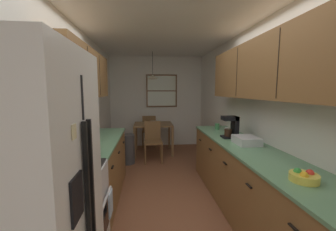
# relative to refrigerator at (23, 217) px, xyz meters

# --- Properties ---
(ground_plane) EXTENTS (12.00, 12.00, 0.00)m
(ground_plane) POSITION_rel_refrigerator_xyz_m (0.96, 2.21, -0.92)
(ground_plane) COLOR brown
(wall_left) EXTENTS (0.10, 9.00, 2.55)m
(wall_left) POSITION_rel_refrigerator_xyz_m (-0.39, 2.21, 0.36)
(wall_left) COLOR white
(wall_left) RESTS_ON ground
(wall_right) EXTENTS (0.10, 9.00, 2.55)m
(wall_right) POSITION_rel_refrigerator_xyz_m (2.31, 2.21, 0.36)
(wall_right) COLOR white
(wall_right) RESTS_ON ground
(wall_back) EXTENTS (4.40, 0.10, 2.55)m
(wall_back) POSITION_rel_refrigerator_xyz_m (0.96, 4.86, 0.36)
(wall_back) COLOR white
(wall_back) RESTS_ON ground
(ceiling_slab) EXTENTS (4.40, 9.00, 0.08)m
(ceiling_slab) POSITION_rel_refrigerator_xyz_m (0.96, 2.21, 1.67)
(ceiling_slab) COLOR white
(refrigerator) EXTENTS (0.72, 0.76, 1.83)m
(refrigerator) POSITION_rel_refrigerator_xyz_m (0.00, 0.00, 0.00)
(refrigerator) COLOR white
(refrigerator) RESTS_ON ground
(stove_range) EXTENTS (0.66, 0.59, 1.10)m
(stove_range) POSITION_rel_refrigerator_xyz_m (-0.04, 0.69, -0.44)
(stove_range) COLOR silver
(stove_range) RESTS_ON ground
(microwave_over_range) EXTENTS (0.39, 0.56, 0.33)m
(microwave_over_range) POSITION_rel_refrigerator_xyz_m (-0.15, 0.69, 0.73)
(microwave_over_range) COLOR black
(counter_left) EXTENTS (0.64, 1.79, 0.90)m
(counter_left) POSITION_rel_refrigerator_xyz_m (-0.04, 1.88, -0.47)
(counter_left) COLOR brown
(counter_left) RESTS_ON ground
(upper_cabinets_left) EXTENTS (0.33, 1.87, 0.66)m
(upper_cabinets_left) POSITION_rel_refrigerator_xyz_m (-0.18, 1.83, 0.91)
(upper_cabinets_left) COLOR brown
(counter_right) EXTENTS (0.64, 3.10, 0.90)m
(counter_right) POSITION_rel_refrigerator_xyz_m (1.96, 1.28, -0.47)
(counter_right) COLOR brown
(counter_right) RESTS_ON ground
(upper_cabinets_right) EXTENTS (0.33, 2.78, 0.72)m
(upper_cabinets_right) POSITION_rel_refrigerator_xyz_m (2.10, 1.23, 0.94)
(upper_cabinets_right) COLOR brown
(dining_table) EXTENTS (0.96, 0.79, 0.76)m
(dining_table) POSITION_rel_refrigerator_xyz_m (0.83, 4.09, -0.28)
(dining_table) COLOR brown
(dining_table) RESTS_ON ground
(dining_chair_near) EXTENTS (0.41, 0.41, 0.90)m
(dining_chair_near) POSITION_rel_refrigerator_xyz_m (0.81, 3.49, -0.42)
(dining_chair_near) COLOR brown
(dining_chair_near) RESTS_ON ground
(dining_chair_far) EXTENTS (0.41, 0.41, 0.90)m
(dining_chair_far) POSITION_rel_refrigerator_xyz_m (0.74, 4.69, -0.42)
(dining_chair_far) COLOR brown
(dining_chair_far) RESTS_ON ground
(pendant_light) EXTENTS (0.27, 0.27, 0.67)m
(pendant_light) POSITION_rel_refrigerator_xyz_m (0.83, 4.09, 1.02)
(pendant_light) COLOR black
(back_window) EXTENTS (0.87, 0.05, 0.92)m
(back_window) POSITION_rel_refrigerator_xyz_m (1.10, 4.79, 0.67)
(back_window) COLOR brown
(trash_bin) EXTENTS (0.29, 0.29, 0.65)m
(trash_bin) POSITION_rel_refrigerator_xyz_m (0.26, 3.36, -0.59)
(trash_bin) COLOR #3F3F42
(trash_bin) RESTS_ON ground
(storage_canister) EXTENTS (0.13, 0.13, 0.20)m
(storage_canister) POSITION_rel_refrigerator_xyz_m (-0.04, 1.11, 0.08)
(storage_canister) COLOR #265999
(storage_canister) RESTS_ON counter_left
(dish_towel) EXTENTS (0.02, 0.16, 0.24)m
(dish_towel) POSITION_rel_refrigerator_xyz_m (0.32, 0.84, -0.42)
(dish_towel) COLOR silver
(coffee_maker) EXTENTS (0.22, 0.18, 0.32)m
(coffee_maker) POSITION_rel_refrigerator_xyz_m (1.94, 1.80, 0.15)
(coffee_maker) COLOR black
(coffee_maker) RESTS_ON counter_right
(mug_by_coffeemaker) EXTENTS (0.12, 0.08, 0.11)m
(mug_by_coffeemaker) POSITION_rel_refrigerator_xyz_m (1.95, 2.47, 0.04)
(mug_by_coffeemaker) COLOR #3F7F4C
(mug_by_coffeemaker) RESTS_ON counter_right
(mug_spare) EXTENTS (0.11, 0.07, 0.09)m
(mug_spare) POSITION_rel_refrigerator_xyz_m (2.01, 2.15, 0.03)
(mug_spare) COLOR white
(mug_spare) RESTS_ON counter_right
(fruit_bowl) EXTENTS (0.21, 0.21, 0.09)m
(fruit_bowl) POSITION_rel_refrigerator_xyz_m (1.90, 0.30, 0.02)
(fruit_bowl) COLOR #E5D14C
(fruit_bowl) RESTS_ON counter_right
(dish_rack) EXTENTS (0.28, 0.34, 0.10)m
(dish_rack) POSITION_rel_refrigerator_xyz_m (1.98, 1.42, 0.03)
(dish_rack) COLOR silver
(dish_rack) RESTS_ON counter_right
(table_serving_bowl) EXTENTS (0.18, 0.18, 0.06)m
(table_serving_bowl) POSITION_rel_refrigerator_xyz_m (0.84, 4.13, -0.13)
(table_serving_bowl) COLOR silver
(table_serving_bowl) RESTS_ON dining_table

